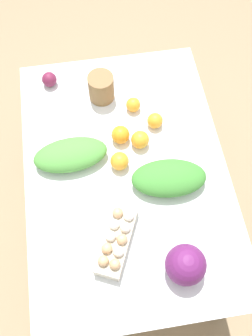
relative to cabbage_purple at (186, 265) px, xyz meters
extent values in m
plane|color=#937A5B|center=(-0.45, -0.15, -0.78)|extent=(8.00, 8.00, 0.00)
cube|color=silver|center=(-0.45, -0.15, -0.09)|extent=(1.29, 0.87, 0.03)
cylinder|color=brown|center=(-1.03, -0.52, -0.44)|extent=(0.06, 0.06, 0.67)
cylinder|color=brown|center=(0.13, -0.52, -0.44)|extent=(0.06, 0.06, 0.67)
cylinder|color=brown|center=(-1.03, 0.23, -0.44)|extent=(0.06, 0.06, 0.67)
cylinder|color=brown|center=(0.13, 0.23, -0.44)|extent=(0.06, 0.06, 0.67)
sphere|color=#601E5B|center=(0.00, 0.00, 0.00)|extent=(0.15, 0.15, 0.15)
cube|color=beige|center=(-0.14, -0.24, -0.05)|extent=(0.30, 0.21, 0.06)
sphere|color=tan|center=(-0.04, -0.25, 0.00)|extent=(0.04, 0.04, 0.04)
sphere|color=white|center=(-0.09, -0.23, 0.00)|extent=(0.04, 0.04, 0.04)
sphere|color=tan|center=(-0.13, -0.21, 0.00)|extent=(0.04, 0.04, 0.04)
sphere|color=white|center=(-0.18, -0.19, 0.00)|extent=(0.04, 0.04, 0.04)
sphere|color=white|center=(-0.22, -0.17, 0.00)|extent=(0.04, 0.04, 0.04)
sphere|color=tan|center=(-0.06, -0.30, 0.00)|extent=(0.04, 0.04, 0.04)
sphere|color=tan|center=(-0.11, -0.28, 0.00)|extent=(0.04, 0.04, 0.04)
sphere|color=white|center=(-0.15, -0.26, 0.00)|extent=(0.04, 0.04, 0.04)
sphere|color=white|center=(-0.19, -0.24, 0.00)|extent=(0.04, 0.04, 0.04)
sphere|color=tan|center=(-0.24, -0.22, 0.00)|extent=(0.04, 0.04, 0.04)
cylinder|color=olive|center=(-0.86, -0.20, -0.01)|extent=(0.12, 0.12, 0.14)
ellipsoid|color=#4C933D|center=(-0.54, -0.38, -0.03)|extent=(0.18, 0.33, 0.09)
ellipsoid|color=#3D8433|center=(-0.36, 0.02, -0.03)|extent=(0.20, 0.33, 0.10)
sphere|color=maroon|center=(-0.97, -0.44, -0.04)|extent=(0.07, 0.07, 0.07)
sphere|color=orange|center=(-0.61, -0.15, -0.04)|extent=(0.08, 0.08, 0.08)
sphere|color=orange|center=(-0.57, -0.07, -0.04)|extent=(0.08, 0.08, 0.08)
sphere|color=orange|center=(-0.76, -0.07, -0.04)|extent=(0.07, 0.07, 0.07)
sphere|color=orange|center=(-0.48, -0.17, -0.04)|extent=(0.08, 0.08, 0.08)
sphere|color=orange|center=(-0.66, 0.02, -0.04)|extent=(0.07, 0.07, 0.07)
camera|label=1|loc=(0.25, -0.26, 1.38)|focal=40.00mm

